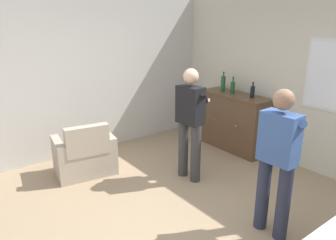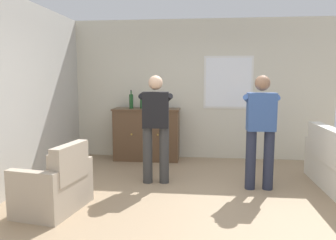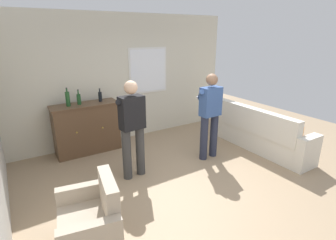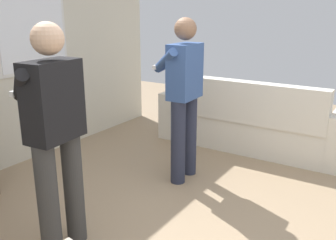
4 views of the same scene
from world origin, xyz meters
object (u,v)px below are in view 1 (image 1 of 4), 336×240
(sideboard_cabinet, at_px, (234,122))
(person_standing_left, at_px, (191,119))
(armchair, at_px, (85,156))
(bottle_wine_green, at_px, (252,92))
(bottle_spirits_clear, at_px, (233,87))
(person_standing_right, at_px, (278,157))
(bottle_liquor_amber, at_px, (223,84))

(sideboard_cabinet, bearing_deg, person_standing_left, -74.40)
(armchair, relative_size, person_standing_left, 0.58)
(bottle_wine_green, distance_m, bottle_spirits_clear, 0.43)
(armchair, relative_size, person_standing_right, 0.58)
(bottle_wine_green, xyz_separation_m, person_standing_left, (0.05, -1.44, -0.20))
(sideboard_cabinet, bearing_deg, bottle_liquor_amber, -178.93)
(person_standing_right, bearing_deg, person_standing_left, 175.35)
(bottle_wine_green, relative_size, person_standing_right, 0.16)
(armchair, bearing_deg, person_standing_left, 47.68)
(armchair, distance_m, bottle_liquor_amber, 2.78)
(bottle_liquor_amber, height_order, person_standing_left, person_standing_left)
(armchair, bearing_deg, bottle_liquor_amber, 81.30)
(armchair, xyz_separation_m, bottle_wine_green, (1.04, 2.64, 0.85))
(bottle_wine_green, bearing_deg, bottle_liquor_amber, -176.57)
(armchair, height_order, sideboard_cabinet, sideboard_cabinet)
(armchair, distance_m, bottle_wine_green, 2.96)
(sideboard_cabinet, relative_size, person_standing_right, 0.79)
(sideboard_cabinet, xyz_separation_m, person_standing_left, (0.39, -1.40, 0.42))
(sideboard_cabinet, height_order, person_standing_right, person_standing_right)
(bottle_liquor_amber, height_order, bottle_spirits_clear, bottle_liquor_amber)
(bottle_liquor_amber, relative_size, bottle_spirits_clear, 1.21)
(sideboard_cabinet, bearing_deg, armchair, -105.08)
(sideboard_cabinet, height_order, bottle_wine_green, bottle_wine_green)
(person_standing_left, bearing_deg, bottle_liquor_amber, 116.48)
(bottle_wine_green, xyz_separation_m, bottle_spirits_clear, (-0.43, -0.01, 0.00))
(armchair, bearing_deg, bottle_wine_green, 68.42)
(sideboard_cabinet, distance_m, person_standing_right, 2.52)
(bottle_wine_green, bearing_deg, bottle_spirits_clear, -178.28)
(bottle_spirits_clear, xyz_separation_m, person_standing_left, (0.48, -1.42, -0.21))
(bottle_wine_green, height_order, bottle_spirits_clear, bottle_spirits_clear)
(armchair, bearing_deg, sideboard_cabinet, 74.92)
(bottle_spirits_clear, bearing_deg, bottle_liquor_amber, -173.08)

